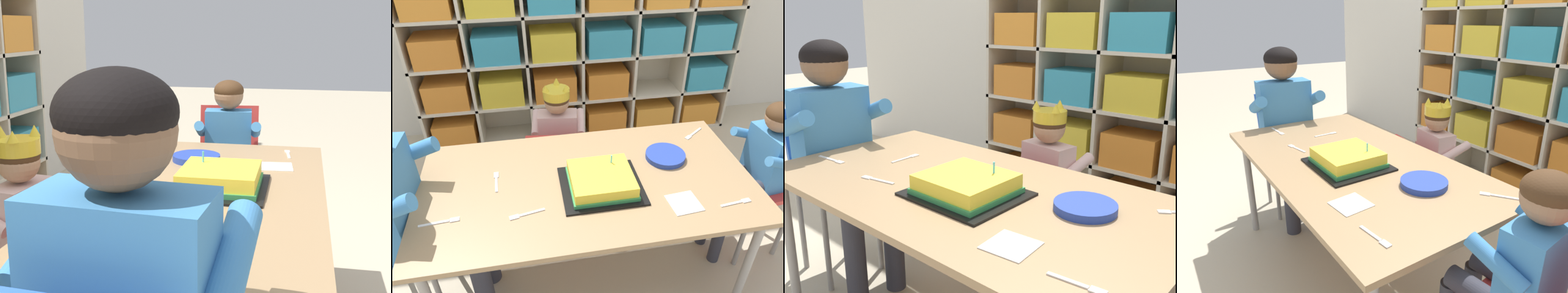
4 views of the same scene
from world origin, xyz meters
The scene contains 16 objects.
ground centered at (0.00, 0.00, 0.00)m, with size 16.00×16.00×0.00m, color beige.
storage_cubby_shelf centered at (0.20, 1.36, 0.78)m, with size 2.32×0.30×1.59m.
activity_table centered at (0.00, 0.00, 0.56)m, with size 1.40×0.74×0.61m.
classroom_chair_blue centered at (-0.07, 0.51, 0.35)m, with size 0.39×0.37×0.58m.
child_with_crown centered at (-0.05, 0.61, 0.49)m, with size 0.32×0.32×0.80m.
adult_helper_seated centered at (-0.72, -0.02, 0.65)m, with size 0.44×0.42×1.05m.
classroom_chair_guest_side centered at (0.92, 0.05, 0.44)m, with size 0.35×0.33×0.73m.
guest_at_table_side centered at (0.82, 0.04, 0.56)m, with size 0.31×0.31×0.86m.
birthday_cake_on_tray centered at (0.05, -0.05, 0.64)m, with size 0.33×0.29×0.10m.
paper_plate_stack centered at (0.38, 0.09, 0.62)m, with size 0.18×0.18×0.02m, color #233DA3.
paper_napkin_square centered at (0.35, -0.21, 0.61)m, with size 0.12×0.12×0.00m, color white.
fork_near_child_seat centered at (0.55, -0.24, 0.61)m, with size 0.13×0.03×0.00m.
fork_beside_plate_stack centered at (-0.57, -0.14, 0.61)m, with size 0.15×0.03×0.00m.
fork_by_napkin centered at (-0.38, 0.07, 0.61)m, with size 0.02×0.13×0.00m.
fork_near_cake_tray centered at (-0.27, -0.16, 0.61)m, with size 0.14×0.04×0.00m.
fork_at_table_front_edge centered at (0.58, 0.25, 0.61)m, with size 0.12×0.09×0.00m.
Camera 2 is at (-0.22, -1.18, 1.61)m, focal length 34.07 mm.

